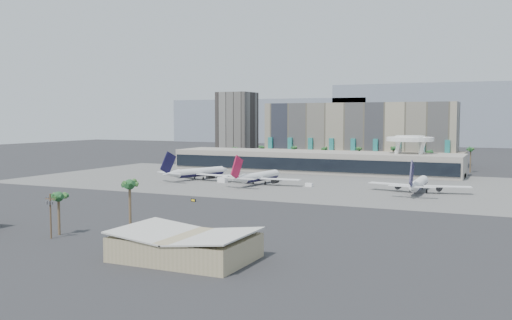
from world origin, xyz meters
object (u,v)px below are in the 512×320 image
at_px(airliner_right, 418,184).
at_px(service_vehicle_a, 223,180).
at_px(airliner_left, 198,172).
at_px(airliner_centre, 258,177).
at_px(service_vehicle_b, 309,185).
at_px(taxiway_sign, 193,200).
at_px(utility_pole, 50,212).

xyz_separation_m(airliner_right, service_vehicle_a, (-93.59, -0.96, -2.62)).
distance_m(airliner_left, airliner_centre, 37.86).
bearing_deg(airliner_left, service_vehicle_a, 0.55).
xyz_separation_m(service_vehicle_b, taxiway_sign, (-24.48, -62.89, -0.31)).
bearing_deg(service_vehicle_b, airliner_right, 0.20).
bearing_deg(airliner_centre, service_vehicle_b, 11.98).
relative_size(airliner_centre, service_vehicle_a, 8.64).
xyz_separation_m(airliner_centre, service_vehicle_a, (-19.37, 0.17, -2.60)).
bearing_deg(taxiway_sign, utility_pole, -72.60).
distance_m(utility_pole, airliner_centre, 133.81).
bearing_deg(airliner_left, airliner_centre, 10.09).
distance_m(airliner_centre, service_vehicle_a, 19.55).
xyz_separation_m(utility_pole, airliner_right, (73.73, 134.90, -3.27)).
height_order(utility_pole, airliner_right, airliner_right).
bearing_deg(airliner_right, service_vehicle_a, 179.79).
height_order(airliner_left, service_vehicle_b, airliner_left).
distance_m(utility_pole, airliner_right, 153.77).
relative_size(airliner_centre, taxiway_sign, 18.43).
xyz_separation_m(airliner_centre, service_vehicle_b, (24.85, 2.20, -2.99)).
height_order(utility_pole, taxiway_sign, utility_pole).
height_order(airliner_right, service_vehicle_a, airliner_right).
height_order(airliner_left, taxiway_sign, airliner_left).
relative_size(service_vehicle_a, taxiway_sign, 2.13).
bearing_deg(utility_pole, airliner_left, 105.08).
distance_m(service_vehicle_a, taxiway_sign, 63.99).
xyz_separation_m(airliner_left, airliner_right, (111.52, -5.36, -0.02)).
xyz_separation_m(utility_pole, service_vehicle_a, (-19.86, 133.94, -5.89)).
bearing_deg(taxiway_sign, airliner_right, 57.24).
bearing_deg(service_vehicle_b, utility_pole, -98.71).
bearing_deg(airliner_right, utility_pole, -119.46).
bearing_deg(taxiway_sign, service_vehicle_b, 86.04).
distance_m(utility_pole, service_vehicle_b, 138.28).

